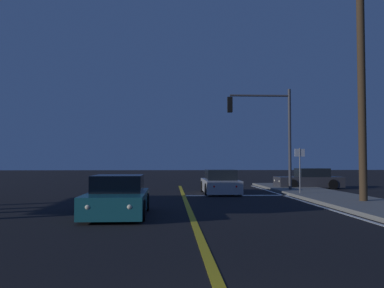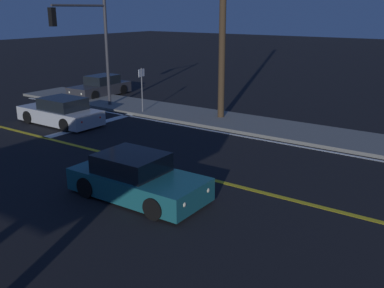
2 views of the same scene
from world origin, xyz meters
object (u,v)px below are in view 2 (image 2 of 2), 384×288
at_px(traffic_signal_near_right, 89,38).
at_px(utility_pole_right, 223,0).
at_px(car_mid_block_teal, 137,179).
at_px(car_following_oncoming_silver, 61,112).
at_px(car_lead_oncoming_charcoal, 100,87).
at_px(street_sign_corner, 142,84).

height_order(traffic_signal_near_right, utility_pole_right, utility_pole_right).
xyz_separation_m(car_mid_block_teal, car_following_oncoming_silver, (4.57, 9.11, 0.00)).
bearing_deg(car_lead_oncoming_charcoal, street_sign_corner, 155.22).
distance_m(car_lead_oncoming_charcoal, traffic_signal_near_right, 5.73).
relative_size(car_lead_oncoming_charcoal, car_following_oncoming_silver, 0.97).
height_order(car_mid_block_teal, traffic_signal_near_right, traffic_signal_near_right).
relative_size(utility_pole_right, street_sign_corner, 4.57).
bearing_deg(car_following_oncoming_silver, traffic_signal_near_right, 16.81).
bearing_deg(street_sign_corner, car_mid_block_teal, -139.76).
height_order(car_mid_block_teal, car_following_oncoming_silver, same).
distance_m(traffic_signal_near_right, street_sign_corner, 3.79).
bearing_deg(car_mid_block_teal, traffic_signal_near_right, -127.48).
xyz_separation_m(car_following_oncoming_silver, traffic_signal_near_right, (2.94, 0.89, 3.45)).
distance_m(car_lead_oncoming_charcoal, utility_pole_right, 11.30).
height_order(utility_pole_right, street_sign_corner, utility_pole_right).
relative_size(traffic_signal_near_right, street_sign_corner, 2.43).
bearing_deg(car_mid_block_teal, car_lead_oncoming_charcoal, -130.75).
distance_m(utility_pole_right, street_sign_corner, 6.06).
bearing_deg(traffic_signal_near_right, car_mid_block_teal, 53.09).
distance_m(car_mid_block_teal, car_following_oncoming_silver, 10.19).
height_order(car_mid_block_teal, utility_pole_right, utility_pole_right).
height_order(car_lead_oncoming_charcoal, traffic_signal_near_right, traffic_signal_near_right).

